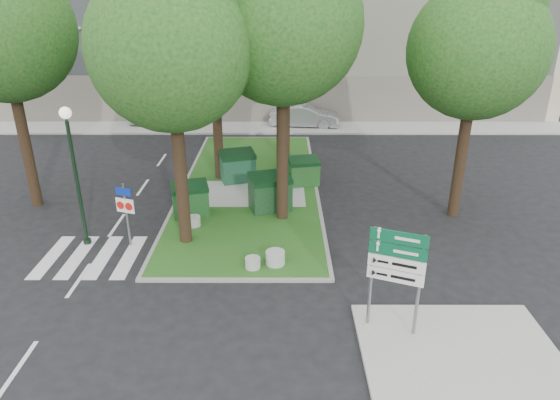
{
  "coord_description": "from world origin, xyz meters",
  "views": [
    {
      "loc": [
        1.95,
        -13.59,
        8.61
      ],
      "look_at": [
        1.92,
        1.84,
        2.0
      ],
      "focal_mm": 32.0,
      "sensor_mm": 36.0,
      "label": 1
    }
  ],
  "objects_px": {
    "tree_street_right": "(481,36)",
    "litter_bin": "(306,166)",
    "bollard_mid": "(253,263)",
    "directional_sign": "(396,266)",
    "bollard_right": "(275,258)",
    "tree_median_mid": "(215,28)",
    "street_lamp": "(74,161)",
    "tree_street_left": "(2,15)",
    "dumpster_b": "(238,166)",
    "tree_median_near_left": "(172,32)",
    "traffic_sign_pole": "(126,206)",
    "tree_median_near_right": "(285,7)",
    "bollard_left": "(194,221)",
    "car_white": "(163,113)",
    "dumpster_a": "(190,199)",
    "car_silver": "(304,116)",
    "dumpster_d": "(304,171)",
    "dumpster_c": "(270,192)"
  },
  "relations": [
    {
      "from": "traffic_sign_pole",
      "to": "dumpster_b",
      "type": "bearing_deg",
      "value": 81.15
    },
    {
      "from": "traffic_sign_pole",
      "to": "directional_sign",
      "type": "bearing_deg",
      "value": -10.6
    },
    {
      "from": "bollard_right",
      "to": "traffic_sign_pole",
      "type": "relative_size",
      "value": 0.27
    },
    {
      "from": "bollard_mid",
      "to": "bollard_left",
      "type": "bearing_deg",
      "value": 128.03
    },
    {
      "from": "tree_street_left",
      "to": "street_lamp",
      "type": "distance_m",
      "value": 6.63
    },
    {
      "from": "car_white",
      "to": "tree_median_near_left",
      "type": "bearing_deg",
      "value": -172.72
    },
    {
      "from": "dumpster_c",
      "to": "car_silver",
      "type": "bearing_deg",
      "value": 64.15
    },
    {
      "from": "tree_median_near_right",
      "to": "tree_median_mid",
      "type": "xyz_separation_m",
      "value": [
        -3.0,
        4.5,
        -1.01
      ]
    },
    {
      "from": "bollard_right",
      "to": "tree_median_mid",
      "type": "bearing_deg",
      "value": 108.02
    },
    {
      "from": "bollard_mid",
      "to": "tree_street_right",
      "type": "bearing_deg",
      "value": 29.0
    },
    {
      "from": "tree_median_near_left",
      "to": "traffic_sign_pole",
      "type": "xyz_separation_m",
      "value": [
        -2.08,
        -0.21,
        -5.79
      ]
    },
    {
      "from": "tree_median_near_left",
      "to": "tree_street_left",
      "type": "xyz_separation_m",
      "value": [
        -7.0,
        3.5,
        0.33
      ]
    },
    {
      "from": "tree_median_near_left",
      "to": "tree_median_near_right",
      "type": "height_order",
      "value": "tree_median_near_right"
    },
    {
      "from": "tree_street_right",
      "to": "dumpster_b",
      "type": "distance_m",
      "value": 11.6
    },
    {
      "from": "bollard_left",
      "to": "street_lamp",
      "type": "height_order",
      "value": "street_lamp"
    },
    {
      "from": "dumpster_d",
      "to": "bollard_left",
      "type": "xyz_separation_m",
      "value": [
        -4.42,
        -4.42,
        -0.43
      ]
    },
    {
      "from": "tree_median_mid",
      "to": "dumpster_b",
      "type": "height_order",
      "value": "tree_median_mid"
    },
    {
      "from": "tree_street_left",
      "to": "dumpster_b",
      "type": "bearing_deg",
      "value": 16.94
    },
    {
      "from": "tree_median_mid",
      "to": "car_silver",
      "type": "distance_m",
      "value": 12.44
    },
    {
      "from": "tree_street_right",
      "to": "dumpster_a",
      "type": "bearing_deg",
      "value": -178.64
    },
    {
      "from": "dumpster_d",
      "to": "bollard_left",
      "type": "height_order",
      "value": "dumpster_d"
    },
    {
      "from": "tree_median_mid",
      "to": "dumpster_c",
      "type": "relative_size",
      "value": 5.19
    },
    {
      "from": "tree_street_left",
      "to": "directional_sign",
      "type": "xyz_separation_m",
      "value": [
        13.31,
        -8.61,
        -5.59
      ]
    },
    {
      "from": "tree_median_near_right",
      "to": "dumpster_b",
      "type": "relative_size",
      "value": 6.17
    },
    {
      "from": "car_white",
      "to": "car_silver",
      "type": "relative_size",
      "value": 1.0
    },
    {
      "from": "tree_median_near_left",
      "to": "tree_median_mid",
      "type": "relative_size",
      "value": 1.05
    },
    {
      "from": "dumpster_b",
      "to": "dumpster_d",
      "type": "bearing_deg",
      "value": -25.64
    },
    {
      "from": "tree_street_left",
      "to": "dumpster_a",
      "type": "distance_m",
      "value": 9.7
    },
    {
      "from": "street_lamp",
      "to": "traffic_sign_pole",
      "type": "xyz_separation_m",
      "value": [
        1.61,
        -0.13,
        -1.63
      ]
    },
    {
      "from": "bollard_mid",
      "to": "directional_sign",
      "type": "xyz_separation_m",
      "value": [
        3.87,
        -3.15,
        1.76
      ]
    },
    {
      "from": "tree_street_right",
      "to": "litter_bin",
      "type": "distance_m",
      "value": 9.81
    },
    {
      "from": "litter_bin",
      "to": "tree_median_near_right",
      "type": "bearing_deg",
      "value": -102.68
    },
    {
      "from": "dumpster_b",
      "to": "bollard_mid",
      "type": "bearing_deg",
      "value": -99.37
    },
    {
      "from": "bollard_left",
      "to": "car_white",
      "type": "bearing_deg",
      "value": 106.12
    },
    {
      "from": "dumpster_a",
      "to": "bollard_mid",
      "type": "bearing_deg",
      "value": -72.22
    },
    {
      "from": "traffic_sign_pole",
      "to": "car_silver",
      "type": "relative_size",
      "value": 0.53
    },
    {
      "from": "tree_median_near_left",
      "to": "bollard_right",
      "type": "distance_m",
      "value": 7.85
    },
    {
      "from": "dumpster_b",
      "to": "litter_bin",
      "type": "relative_size",
      "value": 2.32
    },
    {
      "from": "dumpster_b",
      "to": "bollard_mid",
      "type": "xyz_separation_m",
      "value": [
        1.12,
        -8.0,
        -0.53
      ]
    },
    {
      "from": "dumpster_b",
      "to": "bollard_left",
      "type": "bearing_deg",
      "value": -122.57
    },
    {
      "from": "tree_median_near_right",
      "to": "bollard_right",
      "type": "xyz_separation_m",
      "value": [
        -0.33,
        -3.72,
        -7.64
      ]
    },
    {
      "from": "bollard_right",
      "to": "street_lamp",
      "type": "bearing_deg",
      "value": 166.57
    },
    {
      "from": "dumpster_b",
      "to": "tree_street_right",
      "type": "bearing_deg",
      "value": -38.4
    },
    {
      "from": "tree_median_near_left",
      "to": "tree_street_left",
      "type": "distance_m",
      "value": 7.83
    },
    {
      "from": "dumpster_b",
      "to": "dumpster_c",
      "type": "height_order",
      "value": "dumpster_c"
    },
    {
      "from": "dumpster_a",
      "to": "street_lamp",
      "type": "xyz_separation_m",
      "value": [
        -3.41,
        -2.33,
        2.39
      ]
    },
    {
      "from": "bollard_left",
      "to": "car_silver",
      "type": "distance_m",
      "value": 15.95
    },
    {
      "from": "tree_median_near_left",
      "to": "traffic_sign_pole",
      "type": "relative_size",
      "value": 4.42
    },
    {
      "from": "car_white",
      "to": "traffic_sign_pole",
      "type": "bearing_deg",
      "value": -179.56
    },
    {
      "from": "dumpster_c",
      "to": "bollard_right",
      "type": "height_order",
      "value": "dumpster_c"
    }
  ]
}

